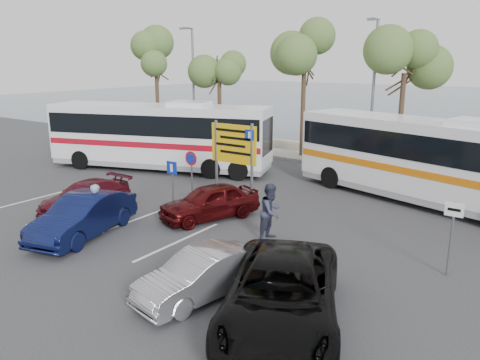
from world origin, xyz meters
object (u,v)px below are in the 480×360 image
Objects in this scene: car_silver_b at (201,274)px; direction_sign at (234,150)px; coach_bus_left at (159,138)px; suv_black at (281,295)px; car_maroon at (85,196)px; pedestrian_near at (97,208)px; car_blue at (84,216)px; street_lamp_right at (373,87)px; pedestrian_far at (271,212)px; street_lamp_left at (193,81)px; coach_bus_right at (430,164)px; car_red at (210,202)px.

direction_sign is at bearing 130.29° from car_silver_b.
coach_bus_left reaches higher than suv_black.
car_maroon is 2.26× the size of pedestrian_near.
street_lamp_right is at bearing 59.54° from car_blue.
pedestrian_near is at bearing 118.91° from pedestrian_far.
coach_bus_right is (17.50, -5.15, -2.84)m from street_lamp_left.
pedestrian_near is (8.73, -15.52, -3.70)m from street_lamp_left.
pedestrian_near reaches higher than car_maroon.
coach_bus_left is at bearing 168.19° from car_red.
car_silver_b reaches higher than car_maroon.
street_lamp_right reaches higher than car_red.
street_lamp_left is 1.00× the size of street_lamp_right.
pedestrian_far reaches higher than car_silver_b.
pedestrian_near is at bearing -29.65° from car_maroon.
street_lamp_left reaches higher than car_silver_b.
car_silver_b is at bearing -31.70° from car_red.
street_lamp_left is 19.24m from pedestrian_far.
car_silver_b is at bearing -24.36° from car_blue.
direction_sign is 0.29× the size of coach_bus_right.
direction_sign is 0.89× the size of car_maroon.
direction_sign is 0.90× the size of car_red.
coach_bus_right is 2.22× the size of suv_black.
pedestrian_near is 6.20m from pedestrian_far.
coach_bus_left reaches higher than car_red.
car_maroon is 5.30m from car_red.
car_silver_b is at bearing -172.10° from pedestrian_far.
street_lamp_right is 2.23× the size of direction_sign.
car_maroon is at bearing -66.29° from street_lamp_left.
coach_bus_left is 7.73m from car_maroon.
street_lamp_right is at bearing 106.83° from car_silver_b.
coach_bus_right is (6.50, 5.17, -0.67)m from direction_sign.
pedestrian_far is (3.09, -0.50, 0.31)m from car_red.
car_silver_b is (14.79, -17.02, -3.98)m from street_lamp_left.
street_lamp_left is 13.00m from street_lamp_right.
street_lamp_left is at bearing 180.00° from street_lamp_right.
coach_bus_right reaches higher than direction_sign.
coach_bus_right is 6.28× the size of pedestrian_far.
pedestrian_near is at bearing 145.27° from suv_black.
coach_bus_right is at bearing 87.96° from car_silver_b.
direction_sign is at bearing -114.47° from pedestrian_near.
pedestrian_far is at bearing -41.49° from street_lamp_left.
pedestrian_near is at bearing -102.01° from car_red.
coach_bus_right is at bearing -16.40° from street_lamp_left.
street_lamp_left reaches higher than direction_sign.
car_red is at bearing -99.14° from street_lamp_right.
coach_bus_left is at bearing 109.58° from car_maroon.
coach_bus_left is 10.41m from car_blue.
car_blue reaches higher than car_maroon.
coach_bus_right is 14.49m from car_maroon.
coach_bus_left reaches higher than direction_sign.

